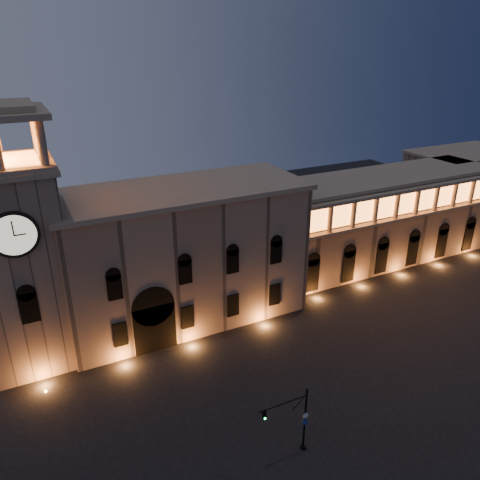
{
  "coord_description": "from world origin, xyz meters",
  "views": [
    {
      "loc": [
        -19.61,
        -29.29,
        33.77
      ],
      "look_at": [
        3.02,
        16.0,
        12.1
      ],
      "focal_mm": 35.0,
      "sensor_mm": 36.0,
      "label": 1
    }
  ],
  "objects": [
    {
      "name": "ground",
      "position": [
        0.0,
        0.0,
        0.0
      ],
      "size": [
        160.0,
        160.0,
        0.0
      ],
      "primitive_type": "plane",
      "color": "black",
      "rests_on": "ground"
    },
    {
      "name": "traffic_light",
      "position": [
        -1.39,
        -3.84,
        3.53
      ],
      "size": [
        4.9,
        0.52,
        6.72
      ],
      "rotation": [
        0.0,
        0.0,
        -0.01
      ],
      "color": "black",
      "rests_on": "ground"
    },
    {
      "name": "government_building",
      "position": [
        -2.08,
        21.93,
        8.77
      ],
      "size": [
        30.8,
        12.8,
        17.6
      ],
      "color": "#8A6F5A",
      "rests_on": "ground"
    },
    {
      "name": "secondary_building",
      "position": [
        58.0,
        30.0,
        7.0
      ],
      "size": [
        20.0,
        12.0,
        14.0
      ],
      "primitive_type": "cube",
      "color": "#856955",
      "rests_on": "ground"
    },
    {
      "name": "clock_tower",
      "position": [
        -20.5,
        20.98,
        12.5
      ],
      "size": [
        9.8,
        9.8,
        32.4
      ],
      "color": "#8A6F5A",
      "rests_on": "ground"
    },
    {
      "name": "colonnade_wing",
      "position": [
        32.0,
        23.92,
        7.33
      ],
      "size": [
        40.6,
        11.5,
        14.5
      ],
      "color": "#856955",
      "rests_on": "ground"
    }
  ]
}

